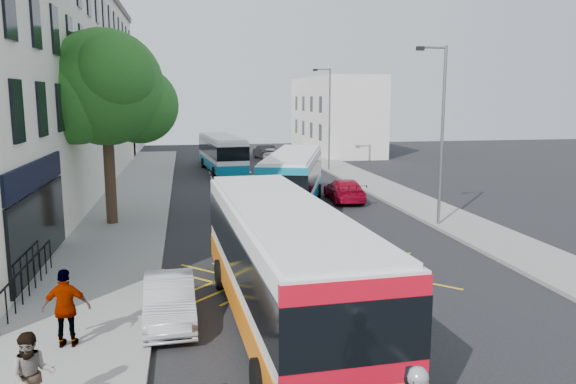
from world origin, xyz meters
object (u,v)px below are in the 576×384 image
bus_mid (293,179)px  bus_near (282,262)px  street_tree (105,89)px  pedestrian_near (32,376)px  distant_car_silver (270,153)px  bus_far (222,153)px  red_hatchback (344,190)px  pedestrian_far (66,308)px  parked_car_silver (170,300)px  lamp_near (440,127)px  lamp_far (328,114)px  distant_car_dark (265,152)px  distant_car_grey (214,155)px

bus_mid → bus_near: bearing=-85.0°
street_tree → pedestrian_near: 17.31m
bus_mid → distant_car_silver: (2.28, 23.56, -0.94)m
bus_far → red_hatchback: bus_far is taller
pedestrian_near → pedestrian_far: pedestrian_far is taller
parked_car_silver → distant_car_silver: (8.51, 38.44, 0.01)m
lamp_near → distant_car_silver: size_ratio=2.19×
bus_mid → lamp_far: bearing=85.5°
lamp_near → bus_mid: 8.63m
bus_far → distant_car_dark: bus_far is taller
parked_car_silver → pedestrian_near: size_ratio=2.27×
red_hatchback → pedestrian_far: bearing=59.7°
lamp_far → distant_car_dark: 11.46m
bus_mid → distant_car_dark: (1.87, 24.26, -0.88)m
street_tree → pedestrian_far: (0.61, -13.40, -5.21)m
bus_far → lamp_far: bearing=-15.3°
distant_car_silver → parked_car_silver: bearing=84.5°
red_hatchback → pedestrian_far: size_ratio=2.38×
bus_near → distant_car_silver: size_ratio=3.14×
lamp_near → distant_car_silver: 29.86m
bus_near → bus_far: bus_near is taller
street_tree → distant_car_grey: (6.01, 24.33, -5.58)m
lamp_far → distant_car_silver: size_ratio=2.19×
bus_far → pedestrian_far: 32.39m
lamp_far → lamp_near: bearing=-90.0°
bus_mid → parked_car_silver: (-6.23, -14.88, -0.95)m
bus_mid → pedestrian_far: 18.38m
bus_mid → pedestrian_far: size_ratio=5.80×
red_hatchback → lamp_far: bearing=-96.8°
street_tree → bus_near: street_tree is taller
lamp_near → red_hatchback: lamp_near is taller
lamp_near → lamp_far: same height
lamp_near → distant_car_dark: bearing=97.0°
lamp_far → distant_car_dark: size_ratio=1.93×
red_hatchback → parked_car_silver: bearing=63.1°
pedestrian_near → distant_car_dark: bearing=65.3°
distant_car_silver → distant_car_dark: size_ratio=0.88×
red_hatchback → pedestrian_near: 23.76m
red_hatchback → pedestrian_far: 21.15m
bus_near → red_hatchback: 18.06m
bus_mid → distant_car_dark: 24.35m
parked_car_silver → pedestrian_near: 5.03m
pedestrian_near → red_hatchback: bearing=49.0°
street_tree → lamp_near: bearing=-11.4°
lamp_near → lamp_far: size_ratio=1.00×
parked_car_silver → bus_far: bearing=81.7°
distant_car_grey → parked_car_silver: bearing=-94.4°
bus_far → distant_car_grey: (-0.33, 5.85, -0.80)m
lamp_far → parked_car_silver: lamp_far is taller
parked_car_silver → distant_car_silver: 39.37m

